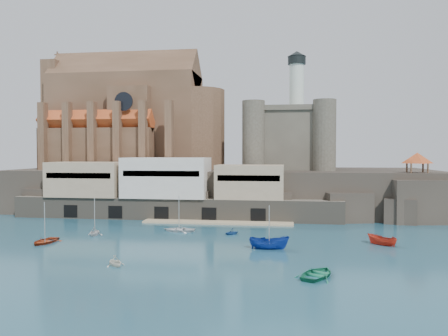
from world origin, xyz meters
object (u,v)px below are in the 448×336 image
church (133,122)px  pavilion (417,159)px  boat_0 (45,243)px  boat_2 (269,249)px  castle_keep (289,135)px  boat_1 (115,266)px

church → pavilion: size_ratio=7.34×
church → boat_0: size_ratio=8.37×
boat_2 → castle_keep: bearing=-6.3°
castle_keep → boat_0: bearing=-129.6°
castle_keep → boat_1: size_ratio=9.48×
church → pavilion: (66.13, -15.85, -9.40)m
castle_keep → boat_1: bearing=-110.6°
church → boat_0: (2.41, -46.48, -22.13)m
castle_keep → pavilion: 30.50m
boat_1 → boat_2: 22.21m
castle_keep → boat_2: (-2.97, -45.18, -18.31)m
boat_2 → boat_1: bearing=120.5°
pavilion → boat_0: pavilion is taller
boat_2 → church: bearing=36.5°
boat_1 → boat_0: bearing=100.8°
castle_keep → boat_2: 48.84m
boat_0 → boat_2: (34.82, 0.53, 0.00)m
pavilion → boat_1: pavilion is taller
castle_keep → pavilion: bearing=-30.2°
church → boat_2: 63.15m
church → castle_keep: (40.21, -0.78, -3.81)m
castle_keep → boat_2: bearing=-93.8°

